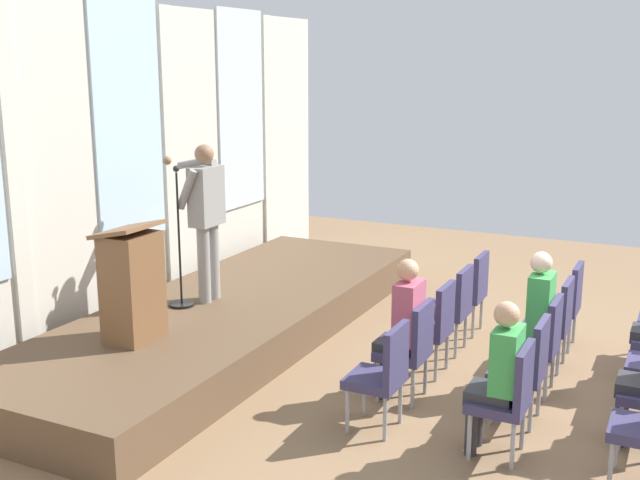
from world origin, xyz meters
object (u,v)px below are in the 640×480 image
Objects in this scene: audience_r1_c0 at (499,371)px; mic_stand at (181,276)px; chair_r0_c2 at (434,323)px; chair_r1_c3 at (554,318)px; chair_r0_c1 at (411,345)px; chair_r0_c0 at (383,371)px; chair_r0_c4 at (471,288)px; chair_r0_c3 at (454,304)px; chair_r1_c0 at (508,394)px; speaker at (205,211)px; chair_r1_c2 at (541,339)px; chair_r1_c1 at (526,364)px; audience_r1_c2 at (534,315)px; lectern at (132,284)px; chair_r1_c4 at (565,300)px; audience_r0_c1 at (403,322)px.

mic_stand is at bearing 75.55° from audience_r1_c0.
chair_r1_c3 is (0.68, -1.05, 0.00)m from chair_r0_c2.
mic_stand is 2.79m from chair_r0_c1.
chair_r0_c0 and chair_r0_c2 have the same top height.
chair_r0_c1 is 2.04m from chair_r0_c4.
chair_r0_c3 and chair_r1_c0 have the same top height.
mic_stand is at bearing 154.06° from speaker.
chair_r0_c4 is at bearing -57.57° from mic_stand.
chair_r0_c3 is at bearing 25.35° from audience_r1_c0.
chair_r1_c0 is 0.20m from audience_r1_c0.
mic_stand is 1.65× the size of chair_r1_c0.
chair_r1_c2 is (0.00, -1.05, 0.00)m from chair_r0_c2.
mic_stand is at bearing 85.77° from chair_r1_c1.
chair_r0_c0 is 0.73× the size of audience_r1_c0.
audience_r1_c2 reaches higher than chair_r1_c0.
chair_r0_c1 is (0.79, -2.54, -0.46)m from lectern.
chair_r0_c2 is 1.00× the size of chair_r1_c0.
chair_r0_c0 is 1.00× the size of chair_r1_c4.
chair_r0_c0 is at bearing -173.27° from audience_r0_c1.
chair_r1_c0 is at bearing -122.93° from chair_r0_c1.
chair_r1_c1 is at bearing -142.33° from chair_r0_c3.
speaker reaches higher than mic_stand.
speaker is 1.87× the size of chair_r0_c4.
audience_r0_c1 is 1.43× the size of chair_r1_c4.
chair_r0_c0 is at bearing -109.17° from mic_stand.
chair_r0_c3 is at bearing -68.71° from mic_stand.
chair_r0_c3 is 2.29m from chair_r1_c0.
chair_r1_c3 is at bearing -2.35° from audience_r1_c0.
chair_r0_c3 is at bearing 180.00° from chair_r0_c4.
chair_r1_c0 is (-1.26, -3.67, -0.93)m from speaker.
chair_r1_c0 is 1.00× the size of chair_r1_c3.
lectern is at bearing 128.19° from chair_r1_c4.
chair_r0_c4 is at bearing -60.94° from speaker.
chair_r0_c2 is at bearing 180.00° from chair_r0_c3.
audience_r0_c1 is 1.43× the size of chair_r1_c2.
chair_r1_c4 is at bearing -65.27° from mic_stand.
chair_r1_c3 is at bearing 0.00° from chair_r1_c2.
chair_r1_c3 is (0.68, -0.08, -0.22)m from audience_r1_c2.
audience_r0_c1 is 1.25m from audience_r1_c0.
chair_r1_c1 is 0.68× the size of audience_r1_c2.
chair_r0_c3 is at bearing 122.93° from chair_r1_c4.
chair_r1_c4 is at bearing -90.00° from chair_r0_c4.
chair_r0_c1 is at bearing 180.00° from chair_r0_c3.
audience_r1_c0 is at bearing -125.14° from chair_r0_c1.
audience_r1_c2 reaches higher than chair_r0_c4.
chair_r1_c4 is (2.04, 0.00, 0.00)m from chair_r1_c1.
chair_r1_c0 is (-2.04, -1.05, 0.00)m from chair_r0_c3.
mic_stand is 1.65× the size of chair_r0_c3.
mic_stand is 1.65× the size of chair_r0_c0.
chair_r0_c1 is 1.00× the size of chair_r1_c3.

